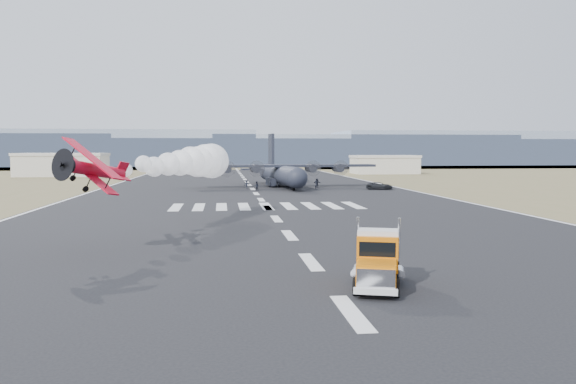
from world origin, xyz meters
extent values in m
plane|color=black|center=(0.00, 0.00, 0.00)|extent=(500.00, 500.00, 0.00)
cube|color=olive|center=(0.00, 230.00, 0.00)|extent=(500.00, 80.00, 0.00)
cube|color=gray|center=(-65.00, 260.00, 8.50)|extent=(150.00, 50.00, 17.00)
cube|color=gray|center=(0.00, 260.00, 6.50)|extent=(150.00, 50.00, 13.00)
cube|color=gray|center=(65.00, 260.00, 7.50)|extent=(150.00, 50.00, 15.00)
cube|color=gray|center=(130.00, 260.00, 8.50)|extent=(150.00, 50.00, 17.00)
cube|color=#BAB5A5|center=(-52.00, 145.00, 3.00)|extent=(24.00, 14.00, 6.00)
cube|color=beige|center=(-52.00, 145.00, 6.30)|extent=(24.50, 14.50, 0.80)
cube|color=#BAB5A5|center=(46.00, 150.00, 2.60)|extent=(20.00, 12.00, 5.20)
cube|color=beige|center=(46.00, 150.00, 5.50)|extent=(20.50, 12.50, 0.80)
cube|color=black|center=(2.86, 5.59, 0.49)|extent=(2.75, 6.03, 0.22)
cube|color=orange|center=(2.06, 3.06, 1.19)|extent=(2.58, 2.64, 1.15)
cube|color=silver|center=(1.72, 2.01, 1.11)|extent=(1.89, 0.72, 0.97)
cube|color=silver|center=(1.67, 1.84, 0.49)|extent=(2.19, 0.92, 0.31)
cube|color=orange|center=(2.54, 4.58, 1.95)|extent=(2.59, 2.19, 1.95)
cube|color=black|center=(2.31, 3.86, 2.26)|extent=(1.89, 0.69, 0.80)
cube|color=silver|center=(2.62, 4.83, 2.96)|extent=(2.54, 2.02, 0.44)
cube|color=orange|center=(3.02, 6.10, 1.68)|extent=(2.64, 2.36, 2.30)
cylinder|color=black|center=(0.98, 3.03, 0.49)|extent=(0.63, 1.03, 0.97)
cylinder|color=black|center=(2.92, 2.42, 0.49)|extent=(0.63, 1.03, 0.97)
cylinder|color=black|center=(2.11, 6.57, 0.49)|extent=(0.63, 1.03, 0.97)
cylinder|color=black|center=(4.04, 5.96, 0.49)|extent=(0.63, 1.03, 0.97)
cylinder|color=black|center=(2.37, 7.42, 0.49)|extent=(0.63, 1.03, 0.97)
cylinder|color=black|center=(4.31, 6.80, 0.49)|extent=(0.63, 1.03, 0.97)
cylinder|color=red|center=(-15.24, 17.62, 6.11)|extent=(2.61, 5.22, 0.94)
sphere|color=black|center=(-15.17, 17.82, 6.47)|extent=(0.73, 0.73, 0.73)
cylinder|color=black|center=(-16.06, 15.26, 6.11)|extent=(1.19, 0.93, 1.04)
cylinder|color=black|center=(-16.18, 14.92, 6.11)|extent=(2.17, 0.79, 2.29)
cube|color=red|center=(-15.37, 17.23, 5.74)|extent=(5.57, 2.82, 3.08)
cube|color=red|center=(-15.48, 16.93, 6.99)|extent=(5.74, 2.88, 3.18)
cube|color=red|center=(-14.44, 19.88, 6.63)|extent=(0.41, 0.92, 1.04)
cube|color=red|center=(-14.44, 19.88, 6.11)|extent=(2.21, 1.38, 0.08)
cylinder|color=black|center=(-16.30, 17.11, 4.86)|extent=(0.27, 0.47, 0.46)
cylinder|color=black|center=(-14.73, 16.56, 4.86)|extent=(0.27, 0.47, 0.46)
sphere|color=white|center=(-14.37, 20.08, 6.11)|extent=(0.73, 0.73, 0.73)
sphere|color=white|center=(-13.54, 22.43, 6.14)|extent=(1.10, 1.10, 1.10)
sphere|color=white|center=(-12.72, 24.79, 6.17)|extent=(1.47, 1.47, 1.47)
sphere|color=white|center=(-11.89, 27.15, 6.20)|extent=(1.84, 1.84, 1.84)
sphere|color=white|center=(-11.06, 29.51, 6.23)|extent=(2.21, 2.21, 2.21)
sphere|color=white|center=(-10.23, 31.87, 6.26)|extent=(2.58, 2.58, 2.58)
sphere|color=white|center=(-9.40, 34.22, 6.29)|extent=(2.95, 2.95, 2.95)
sphere|color=white|center=(-8.57, 36.58, 6.32)|extent=(3.32, 3.32, 3.32)
sphere|color=white|center=(-7.75, 38.94, 6.36)|extent=(3.69, 3.69, 3.69)
sphere|color=white|center=(-6.92, 41.30, 6.39)|extent=(4.06, 4.06, 4.06)
cylinder|color=#1F202E|center=(6.36, 89.36, 2.51)|extent=(6.55, 27.32, 3.87)
sphere|color=#1F202E|center=(7.72, 75.90, 2.51)|extent=(3.87, 3.87, 3.87)
cone|color=#1F202E|center=(5.01, 102.83, 2.51)|extent=(4.43, 6.16, 3.87)
cube|color=#1F202E|center=(6.46, 88.40, 4.35)|extent=(38.88, 7.91, 0.48)
cylinder|color=#1F202E|center=(-5.03, 86.76, 3.87)|extent=(2.10, 3.83, 1.74)
cylinder|color=#3F3F44|center=(-4.84, 84.84, 3.87)|extent=(3.28, 0.38, 3.29)
cylinder|color=#1F202E|center=(0.74, 87.34, 3.87)|extent=(2.10, 3.83, 1.74)
cylinder|color=#3F3F44|center=(0.93, 85.42, 3.87)|extent=(3.28, 0.38, 3.29)
cylinder|color=#1F202E|center=(12.28, 88.50, 3.87)|extent=(2.10, 3.83, 1.74)
cylinder|color=#3F3F44|center=(12.47, 86.58, 3.87)|extent=(3.28, 0.38, 3.29)
cylinder|color=#1F202E|center=(18.05, 89.08, 3.87)|extent=(2.10, 3.83, 1.74)
cylinder|color=#3F3F44|center=(18.25, 87.16, 3.87)|extent=(3.28, 0.38, 3.29)
cube|color=#1F202E|center=(5.20, 100.91, 7.35)|extent=(1.01, 4.39, 7.73)
cube|color=#1F202E|center=(5.16, 101.39, 3.29)|extent=(13.76, 4.24, 0.34)
cube|color=#1F202E|center=(4.15, 90.11, 1.06)|extent=(1.73, 5.89, 1.55)
cylinder|color=black|center=(4.15, 90.11, 0.53)|extent=(0.59, 1.11, 1.06)
cube|color=#1F202E|center=(8.38, 90.54, 1.06)|extent=(1.73, 5.89, 1.55)
cylinder|color=black|center=(8.38, 90.54, 0.53)|extent=(0.59, 1.11, 1.06)
cylinder|color=black|center=(7.43, 78.78, 0.44)|extent=(0.47, 0.90, 0.87)
imported|color=black|center=(24.19, 79.59, 0.72)|extent=(5.62, 3.77, 1.43)
imported|color=black|center=(12.25, 82.04, 0.84)|extent=(0.58, 0.67, 1.67)
imported|color=black|center=(0.53, 79.46, 0.87)|extent=(0.89, 0.60, 1.73)
imported|color=black|center=(-1.07, 85.43, 0.82)|extent=(1.14, 0.69, 1.64)
imported|color=black|center=(8.54, 86.71, 0.89)|extent=(1.15, 0.80, 1.77)
imported|color=black|center=(7.57, 83.88, 0.88)|extent=(0.95, 1.01, 1.77)
imported|color=black|center=(13.11, 85.88, 0.94)|extent=(1.71, 1.55, 1.89)
imported|color=black|center=(3.66, 86.10, 0.87)|extent=(0.53, 0.64, 1.74)
imported|color=black|center=(5.59, 87.17, 0.80)|extent=(0.88, 0.89, 1.60)
camera|label=1|loc=(-5.97, -25.14, 7.58)|focal=35.00mm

